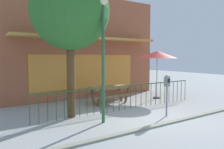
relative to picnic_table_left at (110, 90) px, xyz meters
The scene contains 9 objects.
ground 3.04m from the picnic_table_left, 93.60° to the right, with size 40.00×40.00×0.00m, color #9BA09F.
pub_storefront 2.90m from the picnic_table_left, 95.09° to the left, with size 8.81×1.47×5.22m.
patio_fence_front 1.33m from the picnic_table_left, 98.07° to the right, with size 7.43×0.04×0.97m.
picnic_table_left is the anchor object (origin of this frame).
patio_umbrella 3.14m from the picnic_table_left, ahead, with size 1.99×1.99×2.38m.
parking_meter_near 3.04m from the picnic_table_left, 82.40° to the right, with size 0.18×0.17×1.48m.
street_tree 4.03m from the picnic_table_left, 154.79° to the right, with size 2.69×2.69×5.01m.
street_lamp 3.59m from the picnic_table_left, 128.43° to the right, with size 0.28×0.28×3.96m.
curb_edge 3.67m from the picnic_table_left, 92.96° to the right, with size 12.34×0.20×0.11m, color gray.
Camera 1 is at (-5.62, -5.56, 2.13)m, focal length 37.38 mm.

